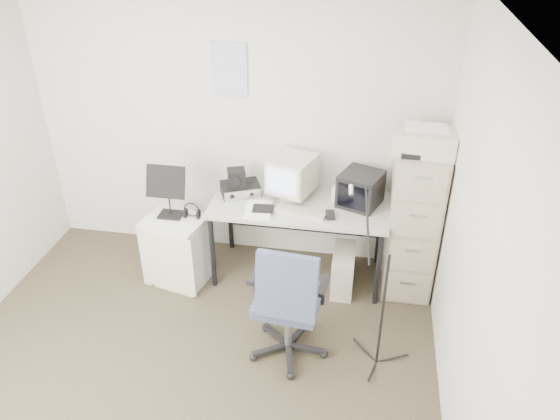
% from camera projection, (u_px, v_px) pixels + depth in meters
% --- Properties ---
extents(floor, '(3.60, 3.60, 0.01)m').
position_uv_depth(floor, '(180.00, 387.00, 3.85)').
color(floor, '#2D2918').
rests_on(floor, ground).
extents(ceiling, '(3.60, 3.60, 0.01)m').
position_uv_depth(ceiling, '(131.00, 19.00, 2.58)').
color(ceiling, white).
rests_on(ceiling, ground).
extents(wall_back, '(3.60, 0.02, 2.50)m').
position_uv_depth(wall_back, '(235.00, 126.00, 4.74)').
color(wall_back, silver).
rests_on(wall_back, ground).
extents(wall_right, '(0.02, 3.60, 2.50)m').
position_uv_depth(wall_right, '(477.00, 271.00, 2.95)').
color(wall_right, silver).
rests_on(wall_right, ground).
extents(wall_calendar, '(0.30, 0.02, 0.44)m').
position_uv_depth(wall_calendar, '(229.00, 69.00, 4.48)').
color(wall_calendar, white).
rests_on(wall_calendar, wall_back).
extents(filing_cabinet, '(0.40, 0.60, 1.30)m').
position_uv_depth(filing_cabinet, '(413.00, 220.00, 4.54)').
color(filing_cabinet, tan).
rests_on(filing_cabinet, floor).
extents(printer, '(0.49, 0.36, 0.18)m').
position_uv_depth(printer, '(425.00, 141.00, 4.10)').
color(printer, silver).
rests_on(printer, filing_cabinet).
extents(desk, '(1.50, 0.70, 0.73)m').
position_uv_depth(desk, '(299.00, 239.00, 4.80)').
color(desk, '#B9BBA4').
rests_on(desk, floor).
extents(crt_monitor, '(0.44, 0.45, 0.38)m').
position_uv_depth(crt_monitor, '(292.00, 177.00, 4.62)').
color(crt_monitor, silver).
rests_on(crt_monitor, desk).
extents(crt_tv, '(0.41, 0.42, 0.28)m').
position_uv_depth(crt_tv, '(361.00, 189.00, 4.54)').
color(crt_tv, black).
rests_on(crt_tv, desk).
extents(desk_speaker, '(0.09, 0.09, 0.13)m').
position_uv_depth(desk_speaker, '(337.00, 194.00, 4.62)').
color(desk_speaker, beige).
rests_on(desk_speaker, desk).
extents(keyboard, '(0.44, 0.23, 0.02)m').
position_uv_depth(keyboard, '(301.00, 212.00, 4.47)').
color(keyboard, silver).
rests_on(keyboard, desk).
extents(mouse, '(0.09, 0.13, 0.04)m').
position_uv_depth(mouse, '(330.00, 215.00, 4.42)').
color(mouse, black).
rests_on(mouse, desk).
extents(radio_receiver, '(0.39, 0.35, 0.09)m').
position_uv_depth(radio_receiver, '(240.00, 189.00, 4.74)').
color(radio_receiver, black).
rests_on(radio_receiver, desk).
extents(radio_speaker, '(0.19, 0.18, 0.15)m').
position_uv_depth(radio_speaker, '(237.00, 178.00, 4.66)').
color(radio_speaker, black).
rests_on(radio_speaker, radio_receiver).
extents(papers, '(0.24, 0.31, 0.02)m').
position_uv_depth(papers, '(259.00, 210.00, 4.51)').
color(papers, white).
rests_on(papers, desk).
extents(pc_tower, '(0.18, 0.41, 0.38)m').
position_uv_depth(pc_tower, '(343.00, 270.00, 4.70)').
color(pc_tower, silver).
rests_on(pc_tower, floor).
extents(office_chair, '(0.64, 0.64, 1.02)m').
position_uv_depth(office_chair, '(288.00, 298.00, 3.89)').
color(office_chair, '#37405B').
rests_on(office_chair, floor).
extents(side_cart, '(0.57, 0.50, 0.62)m').
position_uv_depth(side_cart, '(177.00, 250.00, 4.76)').
color(side_cart, silver).
rests_on(side_cart, floor).
extents(music_stand, '(0.36, 0.24, 0.48)m').
position_uv_depth(music_stand, '(168.00, 191.00, 4.54)').
color(music_stand, black).
rests_on(music_stand, side_cart).
extents(headphones, '(0.15, 0.15, 0.03)m').
position_uv_depth(headphones, '(192.00, 213.00, 4.61)').
color(headphones, black).
rests_on(headphones, side_cart).
extents(mic_stand, '(0.02, 0.02, 1.27)m').
position_uv_depth(mic_stand, '(385.00, 295.00, 3.73)').
color(mic_stand, black).
rests_on(mic_stand, floor).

